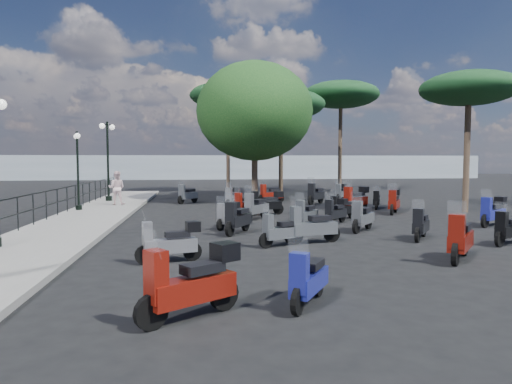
{
  "coord_description": "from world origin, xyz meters",
  "views": [
    {
      "loc": [
        -2.04,
        -15.88,
        2.4
      ],
      "look_at": [
        0.08,
        1.18,
        1.2
      ],
      "focal_mm": 32.0,
      "sensor_mm": 36.0,
      "label": 1
    }
  ],
  "objects": [
    {
      "name": "scooter_14",
      "position": [
        1.97,
        9.54,
        0.47
      ],
      "size": [
        1.61,
        0.82,
        1.34
      ],
      "rotation": [
        0.0,
        0.0,
        1.94
      ],
      "color": "black",
      "rests_on": "ground"
    },
    {
      "name": "scooter_1",
      "position": [
        -1.05,
        0.05,
        0.44
      ],
      "size": [
        0.92,
        1.31,
        1.18
      ],
      "rotation": [
        0.0,
        0.0,
        2.58
      ],
      "color": "black",
      "rests_on": "ground"
    },
    {
      "name": "lamp_post_1",
      "position": [
        -7.49,
        5.57,
        2.17
      ],
      "size": [
        0.49,
        1.01,
        3.55
      ],
      "rotation": [
        0.0,
        0.0,
        0.3
      ],
      "color": "black",
      "rests_on": "sidewalk"
    },
    {
      "name": "scooter_6",
      "position": [
        0.21,
        2.29,
        0.49
      ],
      "size": [
        1.18,
        1.46,
        1.41
      ],
      "rotation": [
        0.0,
        0.0,
        2.48
      ],
      "color": "black",
      "rests_on": "ground"
    },
    {
      "name": "scooter_13",
      "position": [
        0.86,
        3.75,
        0.51
      ],
      "size": [
        1.67,
        0.75,
        1.36
      ],
      "rotation": [
        0.0,
        0.0,
        1.86
      ],
      "color": "black",
      "rests_on": "ground"
    },
    {
      "name": "scooter_25",
      "position": [
        6.65,
        5.63,
        0.41
      ],
      "size": [
        0.78,
        1.38,
        1.18
      ],
      "rotation": [
        0.0,
        0.0,
        2.71
      ],
      "color": "black",
      "rests_on": "ground"
    },
    {
      "name": "pine_3",
      "position": [
        10.15,
        3.73,
        5.62
      ],
      "size": [
        4.38,
        4.38,
        6.42
      ],
      "color": "#38281E",
      "rests_on": "ground"
    },
    {
      "name": "scooter_22",
      "position": [
        6.67,
        -4.05,
        0.43
      ],
      "size": [
        1.41,
        0.9,
        1.25
      ],
      "rotation": [
        0.0,
        0.0,
        2.09
      ],
      "color": "black",
      "rests_on": "ground"
    },
    {
      "name": "sidewalk",
      "position": [
        -6.5,
        3.0,
        0.07
      ],
      "size": [
        3.0,
        30.0,
        0.15
      ],
      "primitive_type": "cube",
      "color": "slate",
      "rests_on": "ground"
    },
    {
      "name": "scooter_19",
      "position": [
        5.35,
        4.99,
        0.56
      ],
      "size": [
        1.61,
        1.23,
        1.48
      ],
      "rotation": [
        0.0,
        0.0,
        2.18
      ],
      "color": "black",
      "rests_on": "ground"
    },
    {
      "name": "scooter_12",
      "position": [
        1.79,
        0.21,
        0.44
      ],
      "size": [
        1.08,
        1.29,
        1.26
      ],
      "rotation": [
        0.0,
        0.0,
        2.46
      ],
      "color": "black",
      "rests_on": "ground"
    },
    {
      "name": "distant_hills",
      "position": [
        0.0,
        45.0,
        1.5
      ],
      "size": [
        70.0,
        8.0,
        3.0
      ],
      "primitive_type": "cube",
      "color": "gray",
      "rests_on": "ground"
    },
    {
      "name": "scooter_17",
      "position": [
        3.08,
        0.75,
        0.46
      ],
      "size": [
        1.18,
        1.18,
        1.21
      ],
      "rotation": [
        0.0,
        0.0,
        2.35
      ],
      "color": "black",
      "rests_on": "ground"
    },
    {
      "name": "scooter_3",
      "position": [
        -2.18,
        -9.07,
        0.55
      ],
      "size": [
        1.58,
        1.19,
        1.45
      ],
      "rotation": [
        0.0,
        0.0,
        2.18
      ],
      "color": "black",
      "rests_on": "ground"
    },
    {
      "name": "scooter_7",
      "position": [
        -0.05,
        4.11,
        0.44
      ],
      "size": [
        1.18,
        1.2,
        1.26
      ],
      "rotation": [
        0.0,
        0.0,
        2.37
      ],
      "color": "black",
      "rests_on": "ground"
    },
    {
      "name": "scooter_10",
      "position": [
        1.15,
        -3.16,
        0.48
      ],
      "size": [
        1.73,
        0.66,
        1.39
      ],
      "rotation": [
        0.0,
        0.0,
        1.79
      ],
      "color": "black",
      "rests_on": "ground"
    },
    {
      "name": "scooter_24",
      "position": [
        6.62,
        3.53,
        0.53
      ],
      "size": [
        1.08,
        1.57,
        1.4
      ],
      "rotation": [
        0.0,
        0.0,
        2.6
      ],
      "color": "black",
      "rests_on": "ground"
    },
    {
      "name": "lamp_post_2",
      "position": [
        -7.06,
        10.22,
        2.64
      ],
      "size": [
        0.66,
        1.22,
        4.37
      ],
      "rotation": [
        0.0,
        0.0,
        -0.37
      ],
      "color": "black",
      "rests_on": "sidewalk"
    },
    {
      "name": "scooter_23",
      "position": [
        8.57,
        -0.59,
        0.52
      ],
      "size": [
        1.54,
        1.1,
        1.38
      ],
      "rotation": [
        0.0,
        0.0,
        2.15
      ],
      "color": "black",
      "rests_on": "ground"
    },
    {
      "name": "pine_2",
      "position": [
        0.13,
        18.65,
        7.19
      ],
      "size": [
        5.71,
        5.71,
        8.22
      ],
      "color": "#38281E",
      "rests_on": "ground"
    },
    {
      "name": "scooter_16",
      "position": [
        4.58,
        -2.95,
        0.44
      ],
      "size": [
        1.02,
        1.34,
        1.26
      ],
      "rotation": [
        0.0,
        0.0,
        2.52
      ],
      "color": "black",
      "rests_on": "ground"
    },
    {
      "name": "pine_0",
      "position": [
        3.33,
        13.91,
        6.03
      ],
      "size": [
        5.78,
        5.78,
        7.06
      ],
      "color": "#38281E",
      "rests_on": "ground"
    },
    {
      "name": "scooter_18",
      "position": [
        3.7,
        1.93,
        0.43
      ],
      "size": [
        1.39,
        0.92,
        1.25
      ],
      "rotation": [
        0.0,
        0.0,
        2.11
      ],
      "color": "black",
      "rests_on": "ground"
    },
    {
      "name": "scooter_15",
      "position": [
        4.12,
        -5.82,
        0.52
      ],
      "size": [
        1.29,
        1.51,
        1.49
      ],
      "rotation": [
        0.0,
        0.0,
        2.45
      ],
      "color": "black",
      "rests_on": "ground"
    },
    {
      "name": "scooter_2",
      "position": [
        -2.72,
        9.7,
        0.47
      ],
      "size": [
        1.1,
        1.42,
        1.35
      ],
      "rotation": [
        0.0,
        0.0,
        2.51
      ],
      "color": "black",
      "rests_on": "ground"
    },
    {
      "name": "scooter_5",
      "position": [
        -0.82,
        -1.18,
        0.48
      ],
      "size": [
        1.0,
        1.57,
        1.39
      ],
      "rotation": [
        0.0,
        0.0,
        2.63
      ],
      "color": "black",
      "rests_on": "ground"
    },
    {
      "name": "scooter_11",
      "position": [
        3.4,
        -1.2,
        0.47
      ],
      "size": [
        1.18,
        1.39,
        1.37
      ],
      "rotation": [
        0.0,
        0.0,
        2.45
      ],
      "color": "black",
      "rests_on": "ground"
    },
    {
      "name": "railing",
      "position": [
        -7.8,
        2.8,
        0.9
      ],
      "size": [
        0.04,
        26.04,
        1.1
      ],
      "color": "black",
      "rests_on": "sidewalk"
    },
    {
      "name": "scooter_8",
      "position": [
        -0.36,
        7.29,
        0.49
      ],
      "size": [
        0.9,
        1.53,
        1.31
      ],
      "rotation": [
        0.0,
        0.0,
        2.7
      ],
      "color": "black",
      "rests_on": "ground"
    },
    {
      "name": "scooter_26",
      "position": [
        4.23,
        8.24,
        0.52
      ],
      "size": [
        1.25,
        1.55,
        1.49
      ],
      "rotation": [
        0.0,
        0.0,
        2.48
      ],
      "color": "black",
      "rests_on": "ground"
    },
    {
      "name": "broadleaf_tree",
      "position": [
        1.14,
        10.28,
        5.19
      ],
      "size": [
        6.66,
        6.66,
        8.02
      ],
      "color": "#38281E",
      "rests_on": "ground"
    },
    {
      "name": "pedestrian_far",
      "position": [
        -6.2,
        7.78,
        1.0
      ],
      "size": [
        0.87,
        0.7,
        1.7
      ],
      "primitive_type": "imported",
      "rotation": [
        0.0,
        0.0,
        3.07
      ],
      "color": "beige",
      "rests_on": "sidewalk"
    },
    {
      "name": "scooter_4",
      "position": [
        0.19,
        -3.47,
        0.41
      ],
      "size": [
        1.38,
        0.82,
        1.19
      ],
      "rotation": [
        0.0,
        0.0,
        2.04
      ],
      "color": "black",
      "rests_on": "ground"
    },
    {
      "name": "pine_1",
      "position": [
        8.36,
        17.05,
        7.18
      ],
      "size": [
        5.64,
        5.64,
        8.2
      ],
      "color": "#38281E",
      "rests_on": "ground"
    },
    {
      "name": "scooter_0",
      "position": [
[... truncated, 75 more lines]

